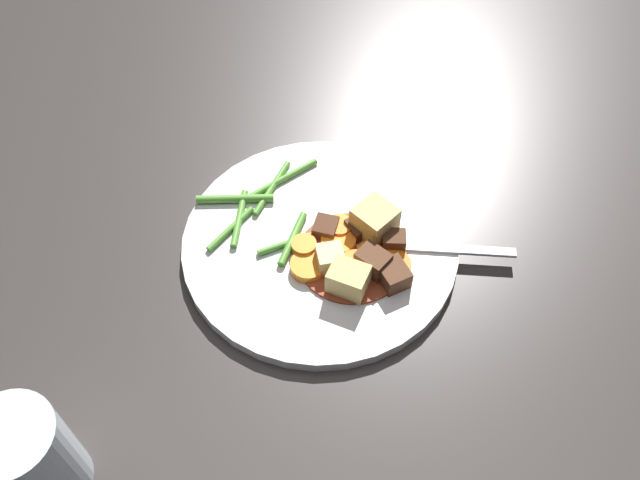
# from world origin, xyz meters

# --- Properties ---
(ground_plane) EXTENTS (3.00, 3.00, 0.00)m
(ground_plane) POSITION_xyz_m (0.00, 0.00, 0.00)
(ground_plane) COLOR #383330
(dinner_plate) EXTENTS (0.27, 0.27, 0.01)m
(dinner_plate) POSITION_xyz_m (0.00, 0.00, 0.01)
(dinner_plate) COLOR white
(dinner_plate) RESTS_ON ground_plane
(stew_sauce) EXTENTS (0.11, 0.11, 0.00)m
(stew_sauce) POSITION_xyz_m (0.04, 0.00, 0.01)
(stew_sauce) COLOR #93381E
(stew_sauce) RESTS_ON dinner_plate
(carrot_slice_0) EXTENTS (0.04, 0.04, 0.01)m
(carrot_slice_0) POSITION_xyz_m (0.02, 0.01, 0.02)
(carrot_slice_0) COLOR orange
(carrot_slice_0) RESTS_ON dinner_plate
(carrot_slice_1) EXTENTS (0.04, 0.04, 0.01)m
(carrot_slice_1) POSITION_xyz_m (0.08, 0.01, 0.02)
(carrot_slice_1) COLOR orange
(carrot_slice_1) RESTS_ON dinner_plate
(carrot_slice_2) EXTENTS (0.05, 0.05, 0.01)m
(carrot_slice_2) POSITION_xyz_m (0.01, -0.04, 0.02)
(carrot_slice_2) COLOR orange
(carrot_slice_2) RESTS_ON dinner_plate
(carrot_slice_3) EXTENTS (0.04, 0.04, 0.01)m
(carrot_slice_3) POSITION_xyz_m (0.05, 0.01, 0.02)
(carrot_slice_3) COLOR orange
(carrot_slice_3) RESTS_ON dinner_plate
(carrot_slice_4) EXTENTS (0.03, 0.03, 0.01)m
(carrot_slice_4) POSITION_xyz_m (0.01, 0.02, 0.02)
(carrot_slice_4) COLOR orange
(carrot_slice_4) RESTS_ON dinner_plate
(carrot_slice_5) EXTENTS (0.03, 0.03, 0.01)m
(carrot_slice_5) POSITION_xyz_m (-0.01, -0.02, 0.02)
(carrot_slice_5) COLOR orange
(carrot_slice_5) RESTS_ON dinner_plate
(carrot_slice_6) EXTENTS (0.05, 0.05, 0.01)m
(carrot_slice_6) POSITION_xyz_m (0.05, -0.01, 0.02)
(carrot_slice_6) COLOR orange
(carrot_slice_6) RESTS_ON dinner_plate
(potato_chunk_0) EXTENTS (0.04, 0.04, 0.03)m
(potato_chunk_0) POSITION_xyz_m (0.05, -0.03, 0.03)
(potato_chunk_0) COLOR #DBBC6B
(potato_chunk_0) RESTS_ON dinner_plate
(potato_chunk_1) EXTENTS (0.04, 0.04, 0.02)m
(potato_chunk_1) POSITION_xyz_m (0.03, -0.02, 0.02)
(potato_chunk_1) COLOR #EAD68C
(potato_chunk_1) RESTS_ON dinner_plate
(potato_chunk_2) EXTENTS (0.04, 0.04, 0.03)m
(potato_chunk_2) POSITION_xyz_m (0.04, 0.04, 0.03)
(potato_chunk_2) COLOR #DBBC6B
(potato_chunk_2) RESTS_ON dinner_plate
(meat_chunk_0) EXTENTS (0.03, 0.03, 0.02)m
(meat_chunk_0) POSITION_xyz_m (0.06, -0.00, 0.02)
(meat_chunk_0) COLOR #56331E
(meat_chunk_0) RESTS_ON dinner_plate
(meat_chunk_1) EXTENTS (0.03, 0.03, 0.02)m
(meat_chunk_1) POSITION_xyz_m (0.06, 0.03, 0.02)
(meat_chunk_1) COLOR #4C2B19
(meat_chunk_1) RESTS_ON dinner_plate
(meat_chunk_2) EXTENTS (0.04, 0.04, 0.02)m
(meat_chunk_2) POSITION_xyz_m (0.08, -0.00, 0.02)
(meat_chunk_2) COLOR #56331E
(meat_chunk_2) RESTS_ON dinner_plate
(meat_chunk_3) EXTENTS (0.03, 0.03, 0.02)m
(meat_chunk_3) POSITION_xyz_m (-0.00, 0.01, 0.02)
(meat_chunk_3) COLOR #4C2B19
(meat_chunk_3) RESTS_ON dinner_plate
(meat_chunk_4) EXTENTS (0.03, 0.03, 0.02)m
(meat_chunk_4) POSITION_xyz_m (0.03, 0.03, 0.02)
(meat_chunk_4) COLOR #4C2B19
(meat_chunk_4) RESTS_ON dinner_plate
(green_bean_0) EXTENTS (0.02, 0.08, 0.01)m
(green_bean_0) POSITION_xyz_m (-0.08, 0.02, 0.02)
(green_bean_0) COLOR #599E38
(green_bean_0) RESTS_ON dinner_plate
(green_bean_1) EXTENTS (0.07, 0.05, 0.01)m
(green_bean_1) POSITION_xyz_m (-0.10, -0.01, 0.02)
(green_bean_1) COLOR #599E38
(green_bean_1) RESTS_ON dinner_plate
(green_bean_2) EXTENTS (0.04, 0.06, 0.01)m
(green_bean_2) POSITION_xyz_m (-0.02, -0.02, 0.02)
(green_bean_2) COLOR #599E38
(green_bean_2) RESTS_ON dinner_plate
(green_bean_3) EXTENTS (0.04, 0.07, 0.01)m
(green_bean_3) POSITION_xyz_m (-0.08, -0.03, 0.02)
(green_bean_3) COLOR #599E38
(green_bean_3) RESTS_ON dinner_plate
(green_bean_4) EXTENTS (0.03, 0.08, 0.01)m
(green_bean_4) POSITION_xyz_m (-0.08, 0.04, 0.02)
(green_bean_4) COLOR #599E38
(green_bean_4) RESTS_ON dinner_plate
(green_bean_5) EXTENTS (0.03, 0.07, 0.01)m
(green_bean_5) POSITION_xyz_m (-0.02, -0.02, 0.02)
(green_bean_5) COLOR #599E38
(green_bean_5) RESTS_ON dinner_plate
(green_bean_6) EXTENTS (0.01, 0.07, 0.01)m
(green_bean_6) POSITION_xyz_m (-0.08, -0.04, 0.02)
(green_bean_6) COLOR #599E38
(green_bean_6) RESTS_ON dinner_plate
(fork) EXTENTS (0.16, 0.10, 0.00)m
(fork) POSITION_xyz_m (0.09, 0.05, 0.01)
(fork) COLOR silver
(fork) RESTS_ON dinner_plate
(water_glass) EXTENTS (0.07, 0.07, 0.10)m
(water_glass) POSITION_xyz_m (-0.04, -0.31, 0.05)
(water_glass) COLOR silver
(water_glass) RESTS_ON ground_plane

